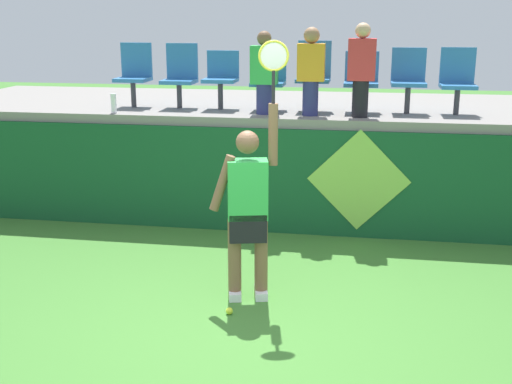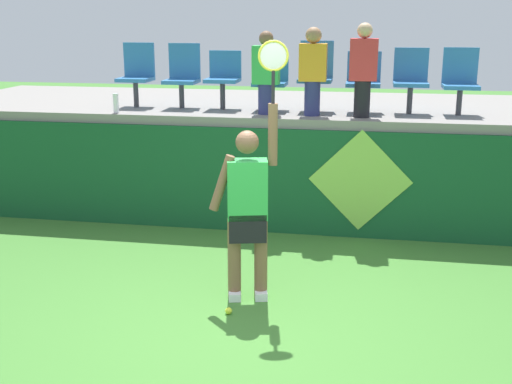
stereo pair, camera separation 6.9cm
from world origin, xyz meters
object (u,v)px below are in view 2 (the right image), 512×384
Objects in this scene: tennis_ball at (229,311)px; stadium_chair_5 at (363,79)px; stadium_chair_6 at (411,78)px; stadium_chair_4 at (316,73)px; stadium_chair_3 at (271,78)px; tennis_player at (248,207)px; water_bottle at (116,103)px; stadium_chair_1 at (183,74)px; spectator_2 at (363,69)px; spectator_0 at (266,72)px; spectator_1 at (313,70)px; stadium_chair_7 at (460,79)px; stadium_chair_0 at (137,72)px; stadium_chair_2 at (224,76)px.

tennis_ball is 0.08× the size of stadium_chair_5.
stadium_chair_4 is at bearing 179.77° from stadium_chair_6.
stadium_chair_6 reaches higher than stadium_chair_3.
tennis_player is 9.93× the size of water_bottle.
stadium_chair_1 is 3.05m from stadium_chair_6.
tennis_ball is 3.67m from water_bottle.
spectator_2 is at bearing 3.19° from water_bottle.
spectator_0 is 0.60m from spectator_1.
stadium_chair_4 is 1.85m from stadium_chair_7.
spectator_2 reaches higher than stadium_chair_0.
spectator_0 reaches higher than water_bottle.
spectator_1 reaches higher than tennis_player.
spectator_0 reaches higher than stadium_chair_6.
water_bottle is 3.26m from stadium_chair_5.
spectator_1 reaches higher than tennis_ball.
spectator_1 reaches higher than stadium_chair_1.
stadium_chair_1 is (-1.45, 2.84, 0.99)m from tennis_player.
stadium_chair_2 is 1.32m from spectator_1.
spectator_1 is at bearing 176.40° from spectator_2.
spectator_0 is at bearing 177.79° from spectator_1.
spectator_1 is (2.55, 0.22, 0.45)m from water_bottle.
stadium_chair_1 is (0.73, 0.65, 0.34)m from water_bottle.
stadium_chair_2 is 0.92× the size of stadium_chair_7.
spectator_2 reaches higher than stadium_chair_4.
stadium_chair_3 is (1.88, -0.01, -0.05)m from stadium_chair_0.
stadium_chair_7 is at bearing 0.20° from stadium_chair_2.
tennis_player is 3.12m from stadium_chair_2.
stadium_chair_0 reaches higher than stadium_chair_3.
stadium_chair_0 is 1.12× the size of stadium_chair_2.
tennis_player is at bearing -109.45° from stadium_chair_5.
stadium_chair_5 is at bearing -179.61° from stadium_chair_6.
stadium_chair_0 reaches higher than stadium_chair_1.
spectator_1 reaches higher than stadium_chair_5.
spectator_0 reaches higher than stadium_chair_5.
tennis_player is 3.40m from stadium_chair_6.
spectator_2 reaches higher than stadium_chair_5.
stadium_chair_4 reaches higher than stadium_chair_5.
spectator_2 reaches higher than water_bottle.
tennis_ball is 4.13m from stadium_chair_6.
tennis_ball is 0.07× the size of stadium_chair_4.
tennis_player is 2.27× the size of spectator_1.
stadium_chair_3 is 1.23m from stadium_chair_5.
tennis_ball is at bearing -58.42° from stadium_chair_0.
stadium_chair_7 reaches higher than stadium_chair_5.
tennis_player reaches higher than water_bottle.
stadium_chair_5 is 0.49m from spectator_2.
stadium_chair_1 is at bearing 179.96° from stadium_chair_4.
stadium_chair_5 is (0.63, -0.01, -0.07)m from stadium_chair_4.
stadium_chair_5 is at bearing -0.24° from stadium_chair_1.
stadium_chair_2 is 0.70× the size of spectator_1.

